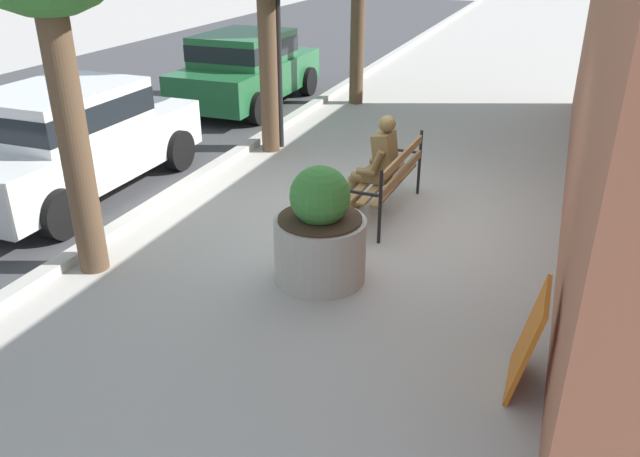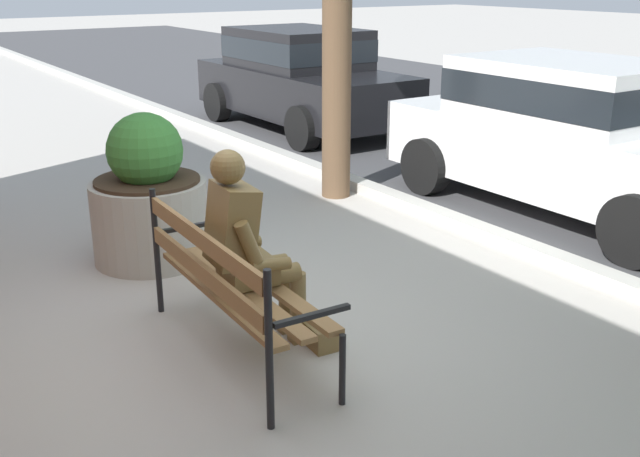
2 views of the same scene
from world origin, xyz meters
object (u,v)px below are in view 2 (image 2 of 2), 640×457
(park_bench, at_px, (227,279))
(parked_car_black, at_px, (300,75))
(parked_car_white, at_px, (573,131))
(concrete_planter, at_px, (149,201))
(bronze_statue_seated, at_px, (254,253))

(park_bench, xyz_separation_m, parked_car_black, (-6.16, 4.45, 0.30))
(parked_car_black, relative_size, parked_car_white, 1.00)
(parked_car_white, bearing_deg, park_bench, -78.76)
(parked_car_black, distance_m, parked_car_white, 5.27)
(concrete_planter, bearing_deg, park_bench, -6.98)
(parked_car_black, bearing_deg, park_bench, -35.86)
(concrete_planter, distance_m, parked_car_white, 4.35)
(park_bench, bearing_deg, bronze_statue_seated, 94.88)
(parked_car_black, xyz_separation_m, parked_car_white, (5.27, 0.00, 0.00))
(park_bench, height_order, parked_car_white, parked_car_white)
(park_bench, relative_size, parked_car_black, 0.44)
(bronze_statue_seated, xyz_separation_m, concrete_planter, (-1.93, 0.03, -0.14))
(bronze_statue_seated, distance_m, parked_car_black, 7.46)
(park_bench, distance_m, parked_car_black, 7.60)
(park_bench, relative_size, bronze_statue_seated, 1.33)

